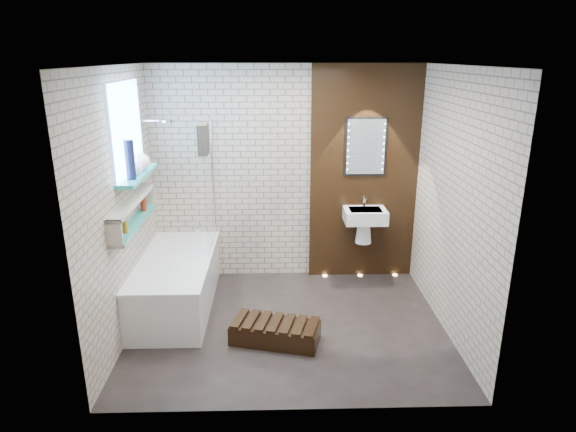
{
  "coord_description": "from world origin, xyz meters",
  "views": [
    {
      "loc": [
        -0.13,
        -4.6,
        2.69
      ],
      "look_at": [
        0.0,
        0.15,
        1.15
      ],
      "focal_mm": 31.16,
      "sensor_mm": 36.0,
      "label": 1
    }
  ],
  "objects_px": {
    "bath_screen": "(209,186)",
    "walnut_step": "(275,333)",
    "led_mirror": "(366,147)",
    "bathtub": "(177,282)",
    "washbasin": "(365,220)"
  },
  "relations": [
    {
      "from": "bath_screen",
      "to": "walnut_step",
      "type": "distance_m",
      "value": 1.83
    },
    {
      "from": "walnut_step",
      "to": "bath_screen",
      "type": "bearing_deg",
      "value": 121.65
    },
    {
      "from": "bath_screen",
      "to": "led_mirror",
      "type": "xyz_separation_m",
      "value": [
        1.82,
        0.34,
        0.37
      ]
    },
    {
      "from": "bath_screen",
      "to": "led_mirror",
      "type": "bearing_deg",
      "value": 10.66
    },
    {
      "from": "bathtub",
      "to": "bath_screen",
      "type": "xyz_separation_m",
      "value": [
        0.35,
        0.44,
        0.99
      ]
    },
    {
      "from": "bathtub",
      "to": "bath_screen",
      "type": "height_order",
      "value": "bath_screen"
    },
    {
      "from": "bath_screen",
      "to": "washbasin",
      "type": "relative_size",
      "value": 2.41
    },
    {
      "from": "bathtub",
      "to": "walnut_step",
      "type": "bearing_deg",
      "value": -34.57
    },
    {
      "from": "bathtub",
      "to": "led_mirror",
      "type": "distance_m",
      "value": 2.68
    },
    {
      "from": "washbasin",
      "to": "led_mirror",
      "type": "distance_m",
      "value": 0.88
    },
    {
      "from": "washbasin",
      "to": "walnut_step",
      "type": "distance_m",
      "value": 1.88
    },
    {
      "from": "washbasin",
      "to": "led_mirror",
      "type": "height_order",
      "value": "led_mirror"
    },
    {
      "from": "bathtub",
      "to": "led_mirror",
      "type": "relative_size",
      "value": 2.49
    },
    {
      "from": "bathtub",
      "to": "bath_screen",
      "type": "relative_size",
      "value": 1.24
    },
    {
      "from": "led_mirror",
      "to": "bath_screen",
      "type": "bearing_deg",
      "value": -169.34
    }
  ]
}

